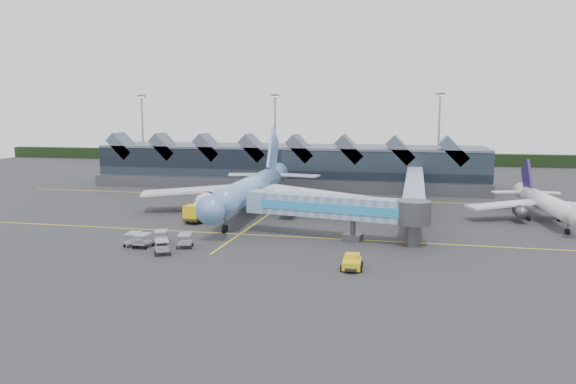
% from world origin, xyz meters
% --- Properties ---
extents(ground, '(260.00, 260.00, 0.00)m').
position_xyz_m(ground, '(0.00, 0.00, 0.00)').
color(ground, '#2A2B2D').
rests_on(ground, ground).
extents(taxi_stripes, '(120.00, 60.00, 0.01)m').
position_xyz_m(taxi_stripes, '(0.00, 10.00, 0.01)').
color(taxi_stripes, yellow).
rests_on(taxi_stripes, ground).
extents(tree_line_far, '(260.00, 4.00, 4.00)m').
position_xyz_m(tree_line_far, '(0.00, 110.00, 2.00)').
color(tree_line_far, black).
rests_on(tree_line_far, ground).
extents(terminal, '(90.00, 22.25, 12.52)m').
position_xyz_m(terminal, '(-5.07, 47.35, 4.88)').
color(terminal, black).
rests_on(terminal, ground).
extents(light_masts, '(132.40, 42.56, 22.45)m').
position_xyz_m(light_masts, '(21.00, 62.80, 12.49)').
color(light_masts, '#989BA0').
rests_on(light_masts, ground).
extents(main_airliner, '(40.40, 46.47, 14.93)m').
position_xyz_m(main_airliner, '(-3.20, 9.61, 4.39)').
color(main_airliner, '#6393C8').
rests_on(main_airliner, ground).
extents(regional_jet, '(25.00, 27.42, 9.40)m').
position_xyz_m(regional_jet, '(44.61, 12.57, 2.98)').
color(regional_jet, silver).
rests_on(regional_jet, ground).
extents(jet_bridge, '(25.74, 8.65, 6.09)m').
position_xyz_m(jet_bridge, '(15.13, -8.21, 4.27)').
color(jet_bridge, '#6784AD').
rests_on(jet_bridge, ground).
extents(fuel_truck, '(3.78, 9.89, 3.29)m').
position_xyz_m(fuel_truck, '(-8.95, 1.25, 1.84)').
color(fuel_truck, black).
rests_on(fuel_truck, ground).
extents(pushback_tug, '(2.50, 3.80, 1.63)m').
position_xyz_m(pushback_tug, '(17.67, -22.61, 0.73)').
color(pushback_tug, gold).
rests_on(pushback_tug, ground).
extents(baggage_carts, '(8.97, 8.19, 1.76)m').
position_xyz_m(baggage_carts, '(-7.87, -18.23, 0.99)').
color(baggage_carts, '#9B9CA3').
rests_on(baggage_carts, ground).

